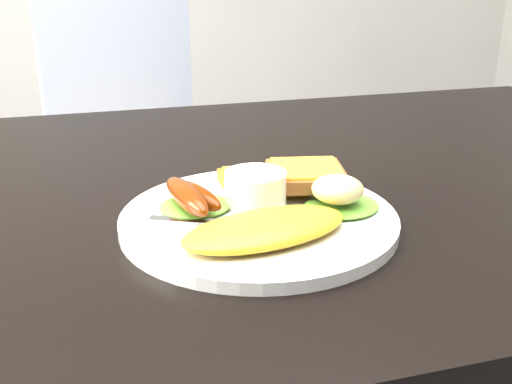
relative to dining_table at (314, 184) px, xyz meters
name	(u,v)px	position (x,y,z in m)	size (l,w,h in m)	color
dining_table	(314,184)	(0.00, 0.00, 0.00)	(1.20, 0.80, 0.04)	black
dining_chair	(131,178)	(-0.18, 0.89, -0.28)	(0.44, 0.44, 0.05)	#A17F62
person	(174,41)	(-0.08, 0.65, 0.11)	(0.60, 0.40, 1.68)	navy
plate	(259,219)	(-0.12, -0.15, 0.03)	(0.28, 0.28, 0.01)	white
lettuce_left	(195,206)	(-0.18, -0.12, 0.04)	(0.07, 0.07, 0.01)	#589D1D
lettuce_right	(342,205)	(-0.03, -0.16, 0.04)	(0.08, 0.07, 0.01)	#509D34
omelette	(266,229)	(-0.13, -0.20, 0.04)	(0.16, 0.08, 0.02)	gold
sausage_a	(187,196)	(-0.19, -0.13, 0.05)	(0.02, 0.10, 0.02)	#6D300A
sausage_b	(197,195)	(-0.18, -0.13, 0.05)	(0.02, 0.08, 0.02)	#5C2805
ramekin	(256,189)	(-0.11, -0.12, 0.05)	(0.06, 0.06, 0.04)	white
toast_a	(261,183)	(-0.09, -0.08, 0.04)	(0.08, 0.08, 0.01)	brown
toast_b	(306,176)	(-0.05, -0.10, 0.05)	(0.08, 0.08, 0.01)	brown
potato_salad	(338,189)	(-0.04, -0.16, 0.06)	(0.05, 0.05, 0.03)	beige
fork	(224,223)	(-0.16, -0.16, 0.03)	(0.15, 0.01, 0.00)	#ADAFB7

